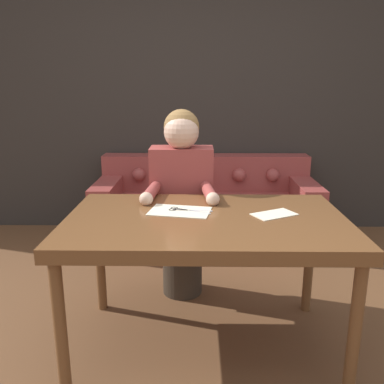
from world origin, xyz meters
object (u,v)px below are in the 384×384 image
Objects in this scene: couch at (206,211)px; scissors at (183,210)px; person at (182,201)px; dining_table at (206,230)px.

scissors is (-0.16, -1.53, 0.49)m from couch.
person is 5.36× the size of scissors.
person is at bearing -100.28° from couch.
person is at bearing 92.92° from scissors.
dining_table is at bearing -76.25° from person.
couch is 1.54× the size of person.
dining_table is 6.09× the size of scissors.
dining_table is 1.14× the size of person.
person reaches higher than couch.
couch reaches higher than dining_table.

